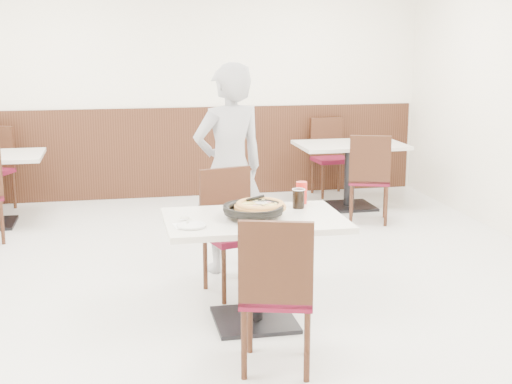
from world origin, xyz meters
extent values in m
plane|color=#B2B2AD|center=(0.00, 0.00, 0.00)|extent=(7.00, 7.00, 0.00)
cube|color=white|center=(0.00, 3.50, 1.40)|extent=(6.00, 0.04, 2.80)
cube|color=white|center=(0.00, -3.50, 1.40)|extent=(6.00, 0.04, 2.80)
cube|color=black|center=(0.00, 3.48, 0.55)|extent=(5.90, 0.03, 1.10)
cylinder|color=black|center=(0.09, -0.64, 0.77)|extent=(0.13, 0.13, 0.04)
cylinder|color=black|center=(0.07, -0.65, 0.79)|extent=(0.40, 0.40, 0.01)
cylinder|color=tan|center=(0.13, -0.59, 0.81)|extent=(0.36, 0.36, 0.02)
cube|color=white|center=(0.14, -0.60, 0.84)|extent=(0.09, 0.11, 0.00)
cube|color=white|center=(-0.39, -0.75, 0.75)|extent=(0.17, 0.17, 0.00)
cylinder|color=silver|center=(-0.36, -0.79, 0.76)|extent=(0.19, 0.19, 0.01)
cube|color=white|center=(-0.37, -0.70, 0.77)|extent=(0.04, 0.14, 0.00)
cylinder|color=black|center=(0.45, -0.43, 0.81)|extent=(0.09, 0.09, 0.13)
cylinder|color=red|center=(0.50, -0.29, 0.83)|extent=(0.08, 0.08, 0.16)
imported|color=#A2A2A7|center=(0.11, 0.54, 0.87)|extent=(0.73, 0.59, 1.74)
camera|label=1|loc=(-0.83, -5.18, 1.94)|focal=50.00mm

